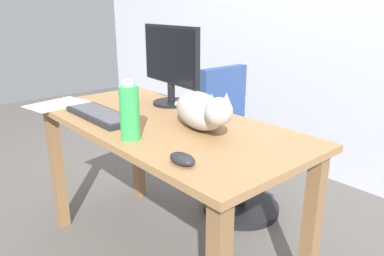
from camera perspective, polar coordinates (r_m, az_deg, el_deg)
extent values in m
cube|color=silver|center=(2.83, 22.05, 17.90)|extent=(6.00, 0.04, 2.60)
cube|color=#9E7247|center=(1.72, -4.68, 0.65)|extent=(1.42, 0.67, 0.03)
cube|color=olive|center=(2.27, -20.13, -6.10)|extent=(0.06, 0.06, 0.72)
cube|color=olive|center=(2.50, -8.40, -2.93)|extent=(0.06, 0.06, 0.72)
cube|color=olive|center=(1.67, 17.93, -15.04)|extent=(0.06, 0.06, 0.72)
cylinder|color=black|center=(2.46, 7.58, -12.06)|extent=(0.48, 0.48, 0.04)
cylinder|color=black|center=(2.37, 7.79, -7.80)|extent=(0.06, 0.06, 0.45)
cylinder|color=navy|center=(2.27, 8.06, -2.04)|extent=(0.44, 0.44, 0.06)
cube|color=navy|center=(2.32, 4.85, 4.50)|extent=(0.06, 0.35, 0.40)
cylinder|color=black|center=(2.01, -3.20, 3.93)|extent=(0.20, 0.20, 0.01)
cylinder|color=black|center=(1.99, -3.23, 5.54)|extent=(0.04, 0.04, 0.10)
cube|color=black|center=(1.96, -3.34, 11.25)|extent=(0.48, 0.07, 0.30)
cube|color=black|center=(1.95, -3.70, 11.22)|extent=(0.45, 0.05, 0.27)
cube|color=#232328|center=(1.81, -13.98, 1.96)|extent=(0.44, 0.15, 0.02)
cube|color=#515156|center=(1.80, -14.01, 2.39)|extent=(0.40, 0.12, 0.00)
ellipsoid|color=#B2ADA8|center=(1.60, 1.17, 2.78)|extent=(0.40, 0.30, 0.15)
sphere|color=#B2ADA8|center=(1.40, 4.17, 2.55)|extent=(0.11, 0.11, 0.11)
cone|color=#B2ADA8|center=(1.40, 5.36, 4.61)|extent=(0.04, 0.04, 0.04)
cone|color=#B2ADA8|center=(1.38, 3.05, 4.43)|extent=(0.04, 0.04, 0.04)
cylinder|color=#B2ADA8|center=(1.87, -0.42, 3.27)|extent=(0.18, 0.05, 0.03)
ellipsoid|color=#232328|center=(1.24, -1.51, -4.79)|extent=(0.11, 0.06, 0.04)
cube|color=white|center=(2.13, -20.19, 3.49)|extent=(0.26, 0.33, 0.00)
cylinder|color=green|center=(1.46, -9.64, 2.32)|extent=(0.08, 0.08, 0.21)
cylinder|color=silver|center=(1.44, -9.89, 6.91)|extent=(0.04, 0.04, 0.02)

